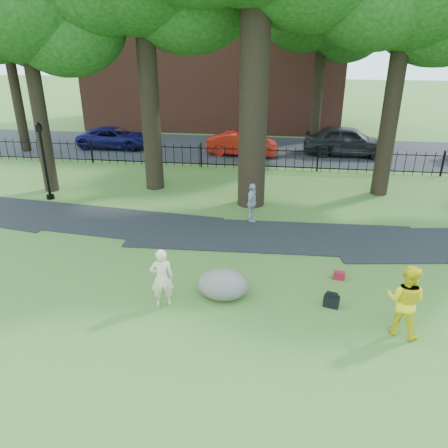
# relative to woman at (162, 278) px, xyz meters

# --- Properties ---
(ground) EXTENTS (120.00, 120.00, 0.00)m
(ground) POSITION_rel_woman_xyz_m (1.70, 0.62, -0.81)
(ground) COLOR #436724
(ground) RESTS_ON ground
(footpath) EXTENTS (36.07, 3.85, 0.03)m
(footpath) POSITION_rel_woman_xyz_m (2.70, 4.52, -0.81)
(footpath) COLOR black
(footpath) RESTS_ON ground
(street) EXTENTS (80.00, 7.00, 0.02)m
(street) POSITION_rel_woman_xyz_m (1.70, 16.62, -0.81)
(street) COLOR black
(street) RESTS_ON ground
(iron_fence) EXTENTS (44.00, 0.04, 1.20)m
(iron_fence) POSITION_rel_woman_xyz_m (1.70, 12.62, -0.21)
(iron_fence) COLOR black
(iron_fence) RESTS_ON ground
(brick_building) EXTENTS (18.00, 8.00, 12.00)m
(brick_building) POSITION_rel_woman_xyz_m (-2.30, 24.62, 5.19)
(brick_building) COLOR brown
(brick_building) RESTS_ON ground
(woman) EXTENTS (0.68, 0.55, 1.63)m
(woman) POSITION_rel_woman_xyz_m (0.00, 0.00, 0.00)
(woman) COLOR beige
(woman) RESTS_ON ground
(man) EXTENTS (1.09, 1.01, 1.80)m
(man) POSITION_rel_woman_xyz_m (5.85, -0.37, 0.09)
(man) COLOR yellow
(man) RESTS_ON ground
(pedestrian) EXTENTS (0.48, 0.92, 1.49)m
(pedestrian) POSITION_rel_woman_xyz_m (1.87, 5.79, -0.07)
(pedestrian) COLOR #99999D
(pedestrian) RESTS_ON ground
(boulder) EXTENTS (1.43, 1.10, 0.81)m
(boulder) POSITION_rel_woman_xyz_m (1.48, 0.64, -0.41)
(boulder) COLOR #6A6758
(boulder) RESTS_ON ground
(lamppost) EXTENTS (0.32, 0.32, 3.26)m
(lamppost) POSITION_rel_woman_xyz_m (-6.84, 7.09, 0.78)
(lamppost) COLOR black
(lamppost) RESTS_ON ground
(backpack) EXTENTS (0.44, 0.34, 0.29)m
(backpack) POSITION_rel_woman_xyz_m (4.34, 0.53, -0.67)
(backpack) COLOR black
(backpack) RESTS_ON ground
(red_bag) EXTENTS (0.35, 0.25, 0.22)m
(red_bag) POSITION_rel_woman_xyz_m (4.68, 1.96, -0.70)
(red_bag) COLOR maroon
(red_bag) RESTS_ON ground
(red_sedan) EXTENTS (4.10, 1.77, 1.31)m
(red_sedan) POSITION_rel_woman_xyz_m (0.59, 15.33, -0.16)
(red_sedan) COLOR #AF190D
(red_sedan) RESTS_ON ground
(navy_van) EXTENTS (4.45, 2.08, 1.23)m
(navy_van) POSITION_rel_woman_xyz_m (-7.27, 16.05, -0.20)
(navy_van) COLOR #0D0C40
(navy_van) RESTS_ON ground
(grey_car) EXTENTS (5.07, 2.35, 1.68)m
(grey_car) POSITION_rel_woman_xyz_m (6.59, 16.12, 0.03)
(grey_car) COLOR black
(grey_car) RESTS_ON ground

